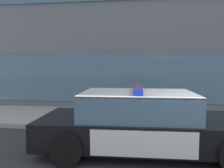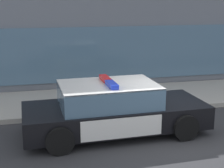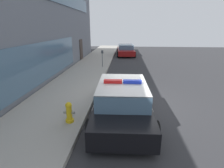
{
  "view_description": "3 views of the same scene",
  "coord_description": "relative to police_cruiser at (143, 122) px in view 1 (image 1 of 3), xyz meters",
  "views": [
    {
      "loc": [
        -1.51,
        -4.52,
        1.97
      ],
      "look_at": [
        -2.26,
        1.19,
        1.5
      ],
      "focal_mm": 35.05,
      "sensor_mm": 36.0,
      "label": 1
    },
    {
      "loc": [
        -3.43,
        -7.79,
        3.53
      ],
      "look_at": [
        -1.1,
        2.1,
        0.95
      ],
      "focal_mm": 53.94,
      "sensor_mm": 36.0,
      "label": 2
    },
    {
      "loc": [
        -7.53,
        0.39,
        3.27
      ],
      "look_at": [
        -0.84,
        0.92,
        1.1
      ],
      "focal_mm": 28.44,
      "sensor_mm": 36.0,
      "label": 3
    }
  ],
  "objects": [
    {
      "name": "police_cruiser",
      "position": [
        0.0,
        0.0,
        0.0
      ],
      "size": [
        4.9,
        2.22,
        1.49
      ],
      "rotation": [
        0.0,
        0.0,
        0.03
      ],
      "color": "black",
      "rests_on": "ground"
    },
    {
      "name": "fire_hydrant",
      "position": [
        -0.79,
        1.78,
        -0.18
      ],
      "size": [
        0.34,
        0.39,
        0.73
      ],
      "color": "gold",
      "rests_on": "sidewalk"
    },
    {
      "name": "sidewalk",
      "position": [
        1.44,
        2.84,
        -0.6
      ],
      "size": [
        48.0,
        3.06,
        0.15
      ],
      "primitive_type": "cube",
      "color": "#A39E93",
      "rests_on": "ground"
    },
    {
      "name": "storefront_building",
      "position": [
        3.86,
        9.12,
        2.99
      ],
      "size": [
        25.69,
        9.51,
        7.35
      ],
      "color": "slate",
      "rests_on": "ground"
    },
    {
      "name": "ground",
      "position": [
        1.44,
        -0.49,
        -0.68
      ],
      "size": [
        48.0,
        48.0,
        0.0
      ],
      "primitive_type": "plane",
      "color": "#303033"
    }
  ]
}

